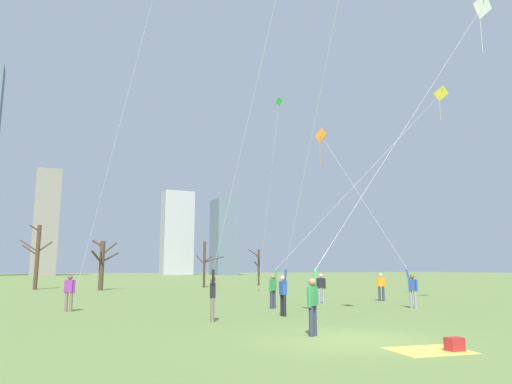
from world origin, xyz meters
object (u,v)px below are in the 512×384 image
at_px(bystander_strolling_midfield, 381,285).
at_px(bystander_far_off_by_trees, 321,287).
at_px(kite_flyer_foreground_left_orange, 397,263).
at_px(distant_kite_low_near_trees_green, 277,124).
at_px(picnic_spot, 444,347).
at_px(bare_tree_far_right_edge, 37,256).
at_px(bare_tree_rightmost, 102,263).
at_px(kite_flyer_midfield_right_pink, 302,194).
at_px(kite_flyer_midfield_center_yellow, 301,256).
at_px(bare_tree_center, 258,266).
at_px(bystander_watching_nearby, 69,291).
at_px(bare_tree_left_of_center, 205,263).
at_px(kite_flyer_midfield_left_teal, 226,235).
at_px(kite_flyer_far_back_white, 369,203).

relative_size(bystander_strolling_midfield, bystander_far_off_by_trees, 1.00).
bearing_deg(kite_flyer_foreground_left_orange, distant_kite_low_near_trees_green, 82.08).
xyz_separation_m(picnic_spot, bare_tree_far_right_edge, (-8.77, 39.41, 2.99)).
relative_size(bystander_strolling_midfield, distant_kite_low_near_trees_green, 0.09).
relative_size(bare_tree_rightmost, bare_tree_far_right_edge, 0.76).
bearing_deg(kite_flyer_midfield_right_pink, bare_tree_rightmost, 97.17).
distance_m(kite_flyer_midfield_center_yellow, bare_tree_center, 31.02).
xyz_separation_m(kite_flyer_foreground_left_orange, bystander_strolling_midfield, (2.33, 4.08, -1.27)).
xyz_separation_m(picnic_spot, bare_tree_center, (14.64, 40.96, 2.13)).
xyz_separation_m(bystander_watching_nearby, bystander_strolling_midfield, (17.33, -0.46, 0.00)).
bearing_deg(bare_tree_center, bystander_watching_nearby, -129.73).
bearing_deg(bare_tree_left_of_center, kite_flyer_midfield_left_teal, -107.59).
xyz_separation_m(kite_flyer_midfield_left_teal, kite_flyer_far_back_white, (4.08, -2.80, 1.00)).
relative_size(kite_flyer_midfield_left_teal, bare_tree_far_right_edge, 2.64).
relative_size(picnic_spot, bare_tree_rightmost, 0.44).
bearing_deg(picnic_spot, bare_tree_far_right_edge, 102.55).
bearing_deg(bare_tree_left_of_center, kite_flyer_midfield_center_yellow, -98.08).
height_order(picnic_spot, bare_tree_left_of_center, bare_tree_left_of_center).
distance_m(kite_flyer_midfield_right_pink, bare_tree_far_right_edge, 34.12).
distance_m(bystander_watching_nearby, picnic_spot, 16.28).
bearing_deg(bare_tree_rightmost, kite_flyer_far_back_white, -81.31).
relative_size(bare_tree_center, bare_tree_left_of_center, 0.88).
distance_m(kite_flyer_foreground_left_orange, bare_tree_left_of_center, 27.64).
xyz_separation_m(bystander_far_off_by_trees, bare_tree_center, (9.05, 27.18, 1.32)).
relative_size(bystander_strolling_midfield, picnic_spot, 0.81).
bearing_deg(bare_tree_center, distant_kite_low_near_trees_green, -108.61).
relative_size(bystander_strolling_midfield, bare_tree_far_right_edge, 0.27).
bearing_deg(bare_tree_far_right_edge, kite_flyer_foreground_left_orange, -60.81).
xyz_separation_m(bystander_strolling_midfield, bare_tree_center, (4.64, 26.90, 1.32)).
bearing_deg(bystander_far_off_by_trees, kite_flyer_midfield_center_yellow, -143.03).
bearing_deg(bare_tree_center, bare_tree_far_right_edge, -176.22).
bearing_deg(bare_tree_left_of_center, bystander_strolling_midfield, -82.62).
xyz_separation_m(kite_flyer_midfield_right_pink, bare_tree_center, (14.51, 34.45, -2.46)).
bearing_deg(bystander_watching_nearby, kite_flyer_midfield_right_pink, -47.03).
distance_m(kite_flyer_foreground_left_orange, bystander_watching_nearby, 15.73).
bearing_deg(distant_kite_low_near_trees_green, kite_flyer_foreground_left_orange, -97.92).
distance_m(kite_flyer_midfield_center_yellow, bystander_far_off_by_trees, 3.26).
xyz_separation_m(bystander_far_off_by_trees, bare_tree_rightmost, (-9.08, 21.55, 1.50)).
xyz_separation_m(kite_flyer_midfield_center_yellow, bystander_strolling_midfield, (6.67, 1.98, -1.63)).
distance_m(bystander_far_off_by_trees, bare_tree_center, 28.68).
relative_size(bystander_strolling_midfield, bare_tree_rightmost, 0.36).
height_order(kite_flyer_midfield_right_pink, bystander_watching_nearby, kite_flyer_midfield_right_pink).
height_order(kite_flyer_midfield_left_teal, picnic_spot, kite_flyer_midfield_left_teal).
bearing_deg(kite_flyer_far_back_white, bystander_far_off_by_trees, 66.12).
xyz_separation_m(bare_tree_left_of_center, bare_tree_far_right_edge, (-15.73, 1.81, 0.65)).
bearing_deg(kite_flyer_midfield_left_teal, bare_tree_center, 62.92).
bearing_deg(bystander_strolling_midfield, bare_tree_rightmost, 122.40).
relative_size(kite_flyer_midfield_right_pink, bystander_strolling_midfield, 11.94).
bearing_deg(bare_tree_center, kite_flyer_midfield_center_yellow, -111.39).
bearing_deg(bare_tree_center, kite_flyer_midfield_right_pink, -112.84).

